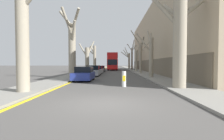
{
  "coord_description": "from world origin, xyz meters",
  "views": [
    {
      "loc": [
        0.47,
        -7.44,
        1.71
      ],
      "look_at": [
        -0.47,
        34.21,
        0.2
      ],
      "focal_mm": 28.0,
      "sensor_mm": 36.0,
      "label": 1
    }
  ],
  "objects_px": {
    "street_tree_right_2": "(141,55)",
    "parked_car_3": "(100,69)",
    "street_tree_left_0": "(22,21)",
    "street_tree_right_4": "(132,57)",
    "street_tree_right_5": "(128,59)",
    "street_tree_left_1": "(72,46)",
    "street_tree_left_2": "(87,58)",
    "parked_car_1": "(93,71)",
    "traffic_bollard": "(124,79)",
    "parked_car_2": "(97,70)",
    "street_tree_right_0": "(178,34)",
    "street_tree_right_3": "(136,59)",
    "double_decker_bus": "(113,61)",
    "street_tree_left_3": "(94,57)",
    "parked_car_0": "(84,74)",
    "street_tree_right_1": "(151,55)"
  },
  "relations": [
    {
      "from": "double_decker_bus",
      "to": "parked_car_2",
      "type": "bearing_deg",
      "value": -97.7
    },
    {
      "from": "street_tree_right_3",
      "to": "parked_car_3",
      "type": "height_order",
      "value": "street_tree_right_3"
    },
    {
      "from": "double_decker_bus",
      "to": "parked_car_0",
      "type": "distance_m",
      "value": 29.91
    },
    {
      "from": "street_tree_right_2",
      "to": "street_tree_right_3",
      "type": "distance_m",
      "value": 8.3
    },
    {
      "from": "street_tree_left_3",
      "to": "parked_car_3",
      "type": "height_order",
      "value": "street_tree_left_3"
    },
    {
      "from": "parked_car_0",
      "to": "street_tree_right_1",
      "type": "bearing_deg",
      "value": 28.92
    },
    {
      "from": "street_tree_left_1",
      "to": "parked_car_1",
      "type": "xyz_separation_m",
      "value": [
        2.06,
        3.43,
        -3.11
      ]
    },
    {
      "from": "street_tree_right_2",
      "to": "double_decker_bus",
      "type": "bearing_deg",
      "value": 107.02
    },
    {
      "from": "street_tree_left_0",
      "to": "parked_car_3",
      "type": "xyz_separation_m",
      "value": [
        2.09,
        26.26,
        -3.52
      ]
    },
    {
      "from": "double_decker_bus",
      "to": "traffic_bollard",
      "type": "distance_m",
      "value": 34.36
    },
    {
      "from": "street_tree_right_4",
      "to": "parked_car_1",
      "type": "distance_m",
      "value": 24.99
    },
    {
      "from": "street_tree_right_2",
      "to": "street_tree_right_4",
      "type": "bearing_deg",
      "value": 89.71
    },
    {
      "from": "parked_car_2",
      "to": "street_tree_left_1",
      "type": "bearing_deg",
      "value": -102.97
    },
    {
      "from": "street_tree_left_1",
      "to": "street_tree_left_3",
      "type": "height_order",
      "value": "street_tree_left_1"
    },
    {
      "from": "street_tree_left_1",
      "to": "street_tree_right_4",
      "type": "distance_m",
      "value": 28.75
    },
    {
      "from": "street_tree_right_5",
      "to": "traffic_bollard",
      "type": "xyz_separation_m",
      "value": [
        -3.46,
        -43.99,
        -2.58
      ]
    },
    {
      "from": "street_tree_right_1",
      "to": "traffic_bollard",
      "type": "height_order",
      "value": "street_tree_right_1"
    },
    {
      "from": "street_tree_right_2",
      "to": "street_tree_left_3",
      "type": "bearing_deg",
      "value": 126.76
    },
    {
      "from": "street_tree_left_2",
      "to": "traffic_bollard",
      "type": "height_order",
      "value": "street_tree_left_2"
    },
    {
      "from": "street_tree_left_3",
      "to": "street_tree_right_0",
      "type": "xyz_separation_m",
      "value": [
        9.53,
        -31.44,
        0.39
      ]
    },
    {
      "from": "street_tree_left_1",
      "to": "street_tree_left_2",
      "type": "xyz_separation_m",
      "value": [
        -0.16,
        12.02,
        -1.03
      ]
    },
    {
      "from": "street_tree_left_1",
      "to": "street_tree_right_1",
      "type": "relative_size",
      "value": 1.33
    },
    {
      "from": "traffic_bollard",
      "to": "street_tree_right_2",
      "type": "bearing_deg",
      "value": 78.01
    },
    {
      "from": "street_tree_left_2",
      "to": "street_tree_right_5",
      "type": "xyz_separation_m",
      "value": [
        9.49,
        24.1,
        0.38
      ]
    },
    {
      "from": "street_tree_right_4",
      "to": "street_tree_right_3",
      "type": "bearing_deg",
      "value": -89.05
    },
    {
      "from": "street_tree_left_0",
      "to": "double_decker_bus",
      "type": "distance_m",
      "value": 37.66
    },
    {
      "from": "street_tree_left_1",
      "to": "parked_car_1",
      "type": "bearing_deg",
      "value": 59.09
    },
    {
      "from": "street_tree_right_4",
      "to": "street_tree_right_5",
      "type": "xyz_separation_m",
      "value": [
        -0.33,
        9.04,
        -0.31
      ]
    },
    {
      "from": "street_tree_right_2",
      "to": "parked_car_3",
      "type": "relative_size",
      "value": 1.86
    },
    {
      "from": "street_tree_right_0",
      "to": "parked_car_2",
      "type": "bearing_deg",
      "value": 112.47
    },
    {
      "from": "street_tree_left_0",
      "to": "parked_car_3",
      "type": "distance_m",
      "value": 26.57
    },
    {
      "from": "street_tree_left_2",
      "to": "street_tree_left_3",
      "type": "distance_m",
      "value": 10.48
    },
    {
      "from": "street_tree_left_2",
      "to": "parked_car_1",
      "type": "relative_size",
      "value": 1.34
    },
    {
      "from": "street_tree_left_3",
      "to": "parked_car_0",
      "type": "xyz_separation_m",
      "value": [
        2.14,
        -25.84,
        -2.63
      ]
    },
    {
      "from": "street_tree_left_0",
      "to": "street_tree_right_2",
      "type": "xyz_separation_m",
      "value": [
        9.6,
        20.54,
        -1.0
      ]
    },
    {
      "from": "street_tree_left_3",
      "to": "street_tree_right_0",
      "type": "distance_m",
      "value": 32.86
    },
    {
      "from": "street_tree_right_1",
      "to": "street_tree_right_2",
      "type": "height_order",
      "value": "street_tree_right_2"
    },
    {
      "from": "street_tree_left_3",
      "to": "street_tree_right_1",
      "type": "bearing_deg",
      "value": -66.13
    },
    {
      "from": "street_tree_right_0",
      "to": "street_tree_right_2",
      "type": "distance_m",
      "value": 18.53
    },
    {
      "from": "parked_car_1",
      "to": "traffic_bollard",
      "type": "relative_size",
      "value": 3.96
    },
    {
      "from": "street_tree_right_0",
      "to": "double_decker_bus",
      "type": "height_order",
      "value": "street_tree_right_0"
    },
    {
      "from": "street_tree_left_3",
      "to": "parked_car_0",
      "type": "height_order",
      "value": "street_tree_left_3"
    },
    {
      "from": "street_tree_right_2",
      "to": "parked_car_1",
      "type": "xyz_separation_m",
      "value": [
        -7.51,
        -6.14,
        -2.46
      ]
    },
    {
      "from": "street_tree_left_3",
      "to": "street_tree_right_4",
      "type": "bearing_deg",
      "value": 25.21
    },
    {
      "from": "parked_car_2",
      "to": "double_decker_bus",
      "type": "bearing_deg",
      "value": 82.3
    },
    {
      "from": "street_tree_left_2",
      "to": "street_tree_right_2",
      "type": "bearing_deg",
      "value": -14.11
    },
    {
      "from": "street_tree_right_1",
      "to": "street_tree_right_3",
      "type": "xyz_separation_m",
      "value": [
        0.28,
        17.08,
        -0.17
      ]
    },
    {
      "from": "street_tree_right_5",
      "to": "parked_car_0",
      "type": "distance_m",
      "value": 40.21
    },
    {
      "from": "street_tree_right_4",
      "to": "street_tree_right_1",
      "type": "bearing_deg",
      "value": -90.28
    },
    {
      "from": "street_tree_left_3",
      "to": "parked_car_3",
      "type": "relative_size",
      "value": 1.54
    }
  ]
}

